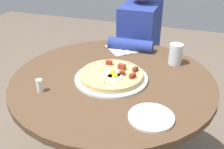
{
  "coord_description": "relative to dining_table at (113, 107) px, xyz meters",
  "views": [
    {
      "loc": [
        1.04,
        0.34,
        1.34
      ],
      "look_at": [
        0.01,
        0.0,
        0.74
      ],
      "focal_mm": 42.68,
      "sensor_mm": 36.0,
      "label": 1
    }
  ],
  "objects": [
    {
      "name": "water_glass",
      "position": [
        -0.24,
        0.26,
        0.23
      ],
      "size": [
        0.07,
        0.07,
        0.11
      ],
      "primitive_type": "cylinder",
      "color": "silver",
      "rests_on": "dining_table"
    },
    {
      "name": "fork",
      "position": [
        -0.32,
        -0.07,
        0.18
      ],
      "size": [
        0.14,
        0.13,
        0.0
      ],
      "primitive_type": "cube",
      "rotation": [
        0.0,
        0.0,
        0.72
      ],
      "color": "silver",
      "rests_on": "napkin"
    },
    {
      "name": "knife",
      "position": [
        -0.35,
        -0.04,
        0.18
      ],
      "size": [
        0.14,
        0.13,
        0.0
      ],
      "primitive_type": "cube",
      "rotation": [
        0.0,
        0.0,
        0.72
      ],
      "color": "silver",
      "rests_on": "napkin"
    },
    {
      "name": "bread_plate",
      "position": [
        0.25,
        0.23,
        0.18
      ],
      "size": [
        0.17,
        0.17,
        0.01
      ],
      "primitive_type": "cylinder",
      "color": "white",
      "rests_on": "dining_table"
    },
    {
      "name": "breakfast_pizza",
      "position": [
        0.02,
        0.0,
        0.2
      ],
      "size": [
        0.29,
        0.29,
        0.05
      ],
      "color": "tan",
      "rests_on": "pizza_plate"
    },
    {
      "name": "dining_table",
      "position": [
        0.0,
        0.0,
        0.0
      ],
      "size": [
        0.96,
        0.96,
        0.72
      ],
      "color": "brown",
      "rests_on": "ground_plane"
    },
    {
      "name": "salt_shaker",
      "position": [
        0.22,
        -0.26,
        0.2
      ],
      "size": [
        0.03,
        0.03,
        0.06
      ],
      "primitive_type": "cylinder",
      "color": "white",
      "rests_on": "dining_table"
    },
    {
      "name": "pizza_plate",
      "position": [
        0.02,
        0.0,
        0.18
      ],
      "size": [
        0.34,
        0.34,
        0.01
      ],
      "primitive_type": "cylinder",
      "color": "silver",
      "rests_on": "dining_table"
    },
    {
      "name": "person_seated",
      "position": [
        -0.62,
        -0.01,
        -0.05
      ],
      "size": [
        0.51,
        0.28,
        1.14
      ],
      "color": "#2D2D33",
      "rests_on": "ground_plane"
    },
    {
      "name": "napkin",
      "position": [
        -0.33,
        -0.06,
        0.17
      ],
      "size": [
        0.22,
        0.22,
        0.0
      ],
      "primitive_type": "cube",
      "rotation": [
        0.0,
        0.0,
        0.72
      ],
      "color": "white",
      "rests_on": "dining_table"
    }
  ]
}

